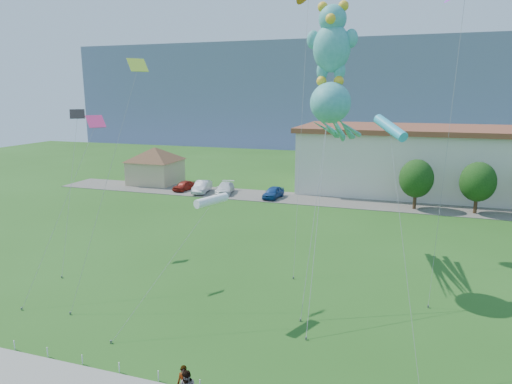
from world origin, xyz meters
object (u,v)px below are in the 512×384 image
parked_car_silver (202,187)px  parked_car_blue (273,192)px  teddy_bear_kite (332,42)px  parked_car_red (184,186)px  pedestrian_left (184,384)px  parked_car_white (225,188)px  pavilion (155,162)px  octopus_kite (334,115)px

parked_car_silver → parked_car_blue: (9.37, -0.13, -0.05)m
teddy_bear_kite → parked_car_red: bearing=134.7°
pedestrian_left → teddy_bear_kite: bearing=74.0°
parked_car_blue → teddy_bear_kite: (9.82, -21.52, 14.72)m
parked_car_silver → parked_car_white: (2.92, 0.45, -0.07)m
parked_car_silver → parked_car_blue: parked_car_silver is taller
pedestrian_left → parked_car_blue: 37.11m
parked_car_red → pedestrian_left: bearing=-52.4°
pavilion → parked_car_red: 7.10m
parked_car_red → parked_car_silver: parked_car_silver is taller
parked_car_white → parked_car_blue: bearing=-15.5°
pavilion → teddy_bear_kite: bearing=-42.2°
parked_car_white → octopus_kite: 28.60m
pavilion → parked_car_red: (5.93, -3.13, -2.35)m
parked_car_blue → teddy_bear_kite: 27.86m
octopus_kite → pedestrian_left: bearing=-101.4°
octopus_kite → parked_car_red: bearing=136.2°
pedestrian_left → parked_car_white: (-13.17, 37.08, -0.17)m
pavilion → parked_car_white: 12.26m
pedestrian_left → octopus_kite: size_ratio=0.12×
pedestrian_left → teddy_bear_kite: teddy_bear_kite is taller
pavilion → pedestrian_left: bearing=-58.4°
pedestrian_left → parked_car_blue: bearing=96.1°
parked_car_white → teddy_bear_kite: 31.15m
parked_car_silver → octopus_kite: size_ratio=0.33×
parked_car_silver → pavilion: bearing=148.6°
teddy_bear_kite → parked_car_silver: bearing=131.6°
pedestrian_left → teddy_bear_kite: 21.12m
pedestrian_left → octopus_kite: (3.22, 15.99, 10.04)m
parked_car_red → teddy_bear_kite: 34.52m
parked_car_red → parked_car_white: parked_car_white is taller
parked_car_white → parked_car_red: bearing=168.8°
teddy_bear_kite → octopus_kite: bearing=83.2°
parked_car_blue → teddy_bear_kite: bearing=-59.3°
pedestrian_left → octopus_kite: 19.15m
parked_car_white → parked_car_blue: (6.45, -0.58, 0.02)m
parked_car_silver → teddy_bear_kite: bearing=-57.0°
pavilion → parked_car_red: size_ratio=2.55×
pavilion → pedestrian_left: size_ratio=5.81×
parked_car_red → teddy_bear_kite: teddy_bear_kite is taller
parked_car_blue → octopus_kite: bearing=-57.9°
parked_car_silver → octopus_kite: (19.31, -20.64, 10.14)m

